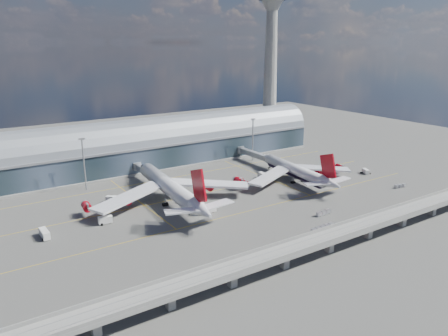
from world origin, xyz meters
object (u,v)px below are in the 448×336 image
service_truck_0 (45,234)px  cargo_train_1 (322,228)px  service_truck_3 (366,171)px  cargo_train_0 (323,213)px  airliner_left (171,188)px  control_tower (270,69)px  floodlight_mast_left (84,163)px  floodlight_mast_right (253,138)px  service_truck_2 (206,209)px  service_truck_5 (113,199)px  cargo_train_2 (400,186)px  airliner_right (296,171)px  service_truck_1 (105,220)px  service_truck_4 (263,176)px

service_truck_0 → cargo_train_1: bearing=-31.3°
service_truck_3 → cargo_train_0: service_truck_3 is taller
airliner_left → cargo_train_1: size_ratio=6.85×
control_tower → floodlight_mast_left: control_tower is taller
control_tower → cargo_train_0: (-62.60, -113.42, -50.74)m
floodlight_mast_right → cargo_train_1: 104.19m
service_truck_2 → service_truck_3: bearing=-85.7°
service_truck_5 → cargo_train_2: service_truck_5 is taller
service_truck_2 → airliner_left: bearing=22.9°
airliner_right → service_truck_5: size_ratio=10.75×
floodlight_mast_right → service_truck_3: 66.97m
service_truck_1 → service_truck_5: service_truck_1 is taller
service_truck_1 → service_truck_4: bearing=-75.7°
floodlight_mast_right → service_truck_1: size_ratio=4.67×
airliner_right → service_truck_1: airliner_right is taller
floodlight_mast_left → service_truck_2: size_ratio=2.83×
service_truck_0 → floodlight_mast_left: bearing=55.9°
floodlight_mast_right → service_truck_0: floodlight_mast_right is taller
service_truck_4 → cargo_train_0: size_ratio=0.70×
service_truck_2 → floodlight_mast_right: bearing=-45.9°
airliner_right → service_truck_3: airliner_right is taller
airliner_right → service_truck_4: 17.64m
airliner_left → service_truck_5: size_ratio=12.99×
service_truck_0 → cargo_train_1: 102.95m
service_truck_1 → cargo_train_1: service_truck_1 is taller
service_truck_5 → cargo_train_1: 91.69m
service_truck_1 → service_truck_5: 23.96m
service_truck_2 → cargo_train_1: bearing=-140.0°
service_truck_4 → service_truck_0: bearing=-174.4°
control_tower → service_truck_3: 97.96m
service_truck_1 → cargo_train_0: 88.10m
control_tower → cargo_train_2: bearing=-92.8°
service_truck_2 → service_truck_1: bearing=76.1°
floodlight_mast_right → service_truck_2: 89.00m
service_truck_3 → service_truck_4: bearing=179.4°
airliner_right → service_truck_2: (-61.11, -12.07, -3.73)m
service_truck_1 → cargo_train_0: bearing=-111.4°
cargo_train_1 → cargo_train_2: cargo_train_1 is taller
service_truck_4 → cargo_train_0: (-10.19, -53.35, -0.67)m
service_truck_4 → service_truck_1: bearing=-173.0°
service_truck_4 → cargo_train_2: size_ratio=0.78×
service_truck_2 → service_truck_5: size_ratio=1.48×
service_truck_3 → cargo_train_2: service_truck_3 is taller
service_truck_3 → cargo_train_2: (-4.77, -24.79, -0.54)m
floodlight_mast_right → service_truck_2: bearing=-139.6°
service_truck_1 → control_tower: bearing=-56.6°
floodlight_mast_right → service_truck_5: floodlight_mast_right is taller
service_truck_5 → cargo_train_0: service_truck_5 is taller
service_truck_4 → cargo_train_2: (47.16, -48.77, -0.78)m
airliner_right → service_truck_2: airliner_right is taller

